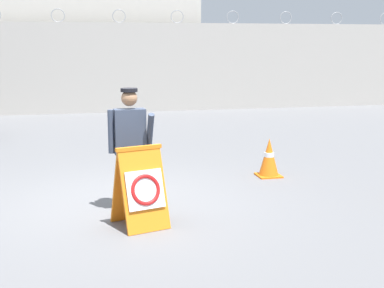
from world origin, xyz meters
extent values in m
plane|color=slate|center=(0.00, 0.00, 0.00)|extent=(90.00, 90.00, 0.00)
cube|color=#ADA8A0|center=(0.00, 11.15, 1.57)|extent=(36.00, 0.30, 3.14)
torus|color=gray|center=(-1.04, 11.15, 3.36)|extent=(0.47, 0.03, 0.47)
torus|color=gray|center=(1.04, 11.15, 3.36)|extent=(0.47, 0.03, 0.47)
torus|color=gray|center=(3.11, 11.15, 3.36)|extent=(0.47, 0.03, 0.47)
torus|color=gray|center=(5.18, 11.15, 3.36)|extent=(0.47, 0.03, 0.47)
torus|color=gray|center=(7.25, 11.15, 3.36)|extent=(0.47, 0.03, 0.47)
torus|color=gray|center=(9.32, 11.15, 3.36)|extent=(0.47, 0.03, 0.47)
cube|color=beige|center=(-0.53, 15.12, 2.81)|extent=(9.41, 6.33, 5.62)
cube|color=orange|center=(0.21, -1.21, 0.53)|extent=(0.69, 0.51, 1.07)
cube|color=orange|center=(0.12, -0.91, 0.53)|extent=(0.69, 0.51, 1.07)
cube|color=orange|center=(0.17, -1.06, 1.08)|extent=(0.65, 0.24, 0.05)
cube|color=white|center=(0.22, -1.25, 0.55)|extent=(0.55, 0.31, 0.51)
torus|color=red|center=(0.23, -1.26, 0.55)|extent=(0.45, 0.28, 0.42)
cylinder|color=#232838|center=(0.04, -0.39, 0.43)|extent=(0.15, 0.15, 0.86)
cylinder|color=#232838|center=(0.22, -0.38, 0.43)|extent=(0.15, 0.15, 0.86)
cube|color=#384256|center=(0.13, -0.38, 1.20)|extent=(0.46, 0.24, 0.67)
sphere|color=#936B4C|center=(0.13, -0.38, 1.69)|extent=(0.23, 0.23, 0.23)
cylinder|color=#384256|center=(-0.15, -0.40, 1.21)|extent=(0.09, 0.09, 0.63)
cylinder|color=#384256|center=(0.41, -0.47, 1.18)|extent=(0.11, 0.35, 0.61)
cylinder|color=black|center=(0.13, -0.38, 1.80)|extent=(0.25, 0.25, 0.05)
cube|color=orange|center=(2.87, 1.12, 0.01)|extent=(0.43, 0.43, 0.03)
cone|color=orange|center=(2.87, 1.12, 0.38)|extent=(0.37, 0.37, 0.69)
cylinder|color=white|center=(2.87, 1.12, 0.41)|extent=(0.18, 0.18, 0.10)
camera|label=1|loc=(-0.67, -8.07, 2.49)|focal=50.00mm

